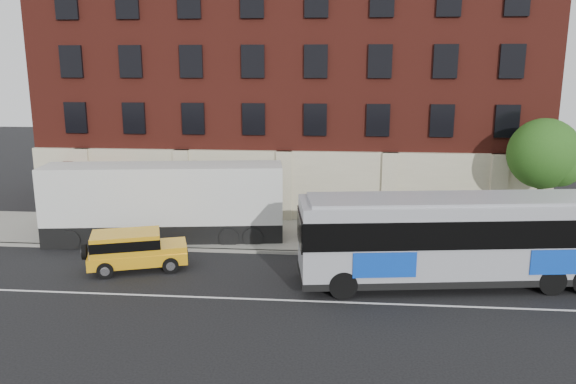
# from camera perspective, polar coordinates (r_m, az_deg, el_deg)

# --- Properties ---
(ground) EXTENTS (120.00, 120.00, 0.00)m
(ground) POSITION_cam_1_polar(r_m,az_deg,el_deg) (21.86, -3.36, -11.37)
(ground) COLOR black
(ground) RESTS_ON ground
(sidewalk) EXTENTS (60.00, 6.00, 0.15)m
(sidewalk) POSITION_cam_1_polar(r_m,az_deg,el_deg) (30.21, -0.89, -4.28)
(sidewalk) COLOR gray
(sidewalk) RESTS_ON ground
(kerb) EXTENTS (60.00, 0.25, 0.15)m
(kerb) POSITION_cam_1_polar(r_m,az_deg,el_deg) (27.37, -1.54, -6.12)
(kerb) COLOR gray
(kerb) RESTS_ON ground
(lane_line) EXTENTS (60.00, 0.12, 0.01)m
(lane_line) POSITION_cam_1_polar(r_m,az_deg,el_deg) (22.31, -3.18, -10.84)
(lane_line) COLOR silver
(lane_line) RESTS_ON ground
(building) EXTENTS (30.00, 12.10, 15.00)m
(building) POSITION_cam_1_polar(r_m,az_deg,el_deg) (36.79, 0.35, 10.66)
(building) COLOR #5D1E16
(building) RESTS_ON sidewalk
(sign_pole) EXTENTS (0.30, 0.20, 2.50)m
(sign_pole) POSITION_cam_1_polar(r_m,az_deg,el_deg) (29.29, -18.30, -2.69)
(sign_pole) COLOR gray
(sign_pole) RESTS_ON ground
(street_tree) EXTENTS (3.60, 3.60, 6.20)m
(street_tree) POSITION_cam_1_polar(r_m,az_deg,el_deg) (31.38, 24.65, 3.31)
(street_tree) COLOR #3C2B1E
(street_tree) RESTS_ON sidewalk
(city_bus) EXTENTS (13.89, 4.75, 3.73)m
(city_bus) POSITION_cam_1_polar(r_m,az_deg,el_deg) (24.20, 17.55, -4.34)
(city_bus) COLOR #9D9FA6
(city_bus) RESTS_ON ground
(yellow_suv) EXTENTS (4.64, 3.03, 1.73)m
(yellow_suv) POSITION_cam_1_polar(r_m,az_deg,el_deg) (25.95, -15.51, -5.53)
(yellow_suv) COLOR #EAA316
(yellow_suv) RESTS_ON ground
(shipping_container) EXTENTS (12.26, 4.04, 4.01)m
(shipping_container) POSITION_cam_1_polar(r_m,az_deg,el_deg) (29.45, -12.43, -1.18)
(shipping_container) COLOR black
(shipping_container) RESTS_ON ground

